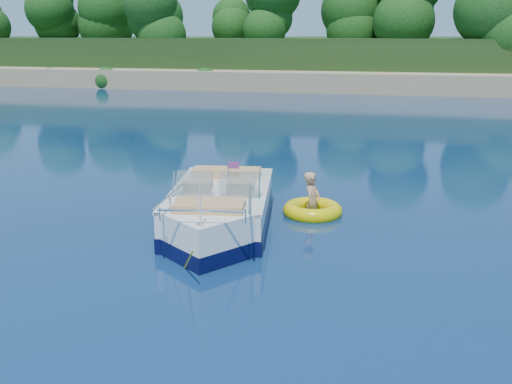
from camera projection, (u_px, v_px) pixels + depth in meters
ground at (292, 285)px, 10.18m from camera, size 160.00×160.00×0.00m
shoreline at (382, 63)px, 69.71m from camera, size 170.00×59.00×6.00m
treeline at (379, 19)px, 47.14m from camera, size 150.00×7.12×8.19m
motorboat at (219, 213)px, 12.95m from camera, size 2.79×6.10×2.04m
tow_tube at (313, 210)px, 14.15m from camera, size 1.90×1.90×0.39m
boy at (312, 214)px, 14.22m from camera, size 0.51×0.92×1.71m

